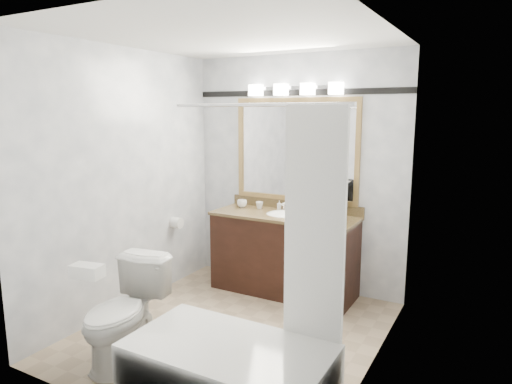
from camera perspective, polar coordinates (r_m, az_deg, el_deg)
room at (r=3.80m, az=-2.95°, el=0.07°), size 2.42×2.62×2.52m
vanity at (r=4.86m, az=3.52°, el=-7.50°), size 1.53×0.58×0.97m
mirror at (r=4.90m, az=4.99°, el=5.25°), size 1.40×0.04×1.10m
vanity_light_bar at (r=4.83m, az=4.84°, el=12.70°), size 1.02×0.14×0.12m
accent_stripe at (r=4.89m, az=5.15°, el=12.27°), size 2.40×0.01×0.06m
bathtub at (r=3.14m, az=-2.84°, el=-21.18°), size 1.30×0.75×1.96m
tp_roll at (r=5.09m, az=-9.89°, el=-3.81°), size 0.11×0.12×0.12m
toilet at (r=3.74m, az=-16.19°, el=-14.29°), size 0.55×0.82×0.78m
tissue_box at (r=3.39m, az=-20.37°, el=-9.24°), size 0.24×0.16×0.09m
coffee_maker at (r=4.55m, az=10.02°, el=-1.21°), size 0.19×0.23×0.35m
cup_left at (r=5.09m, az=-1.76°, el=-1.45°), size 0.13×0.13×0.08m
cup_right at (r=5.02m, az=0.43°, el=-1.66°), size 0.10×0.10×0.08m
soap_bottle_a at (r=4.99m, az=2.93°, el=-1.63°), size 0.06×0.06×0.10m
soap_bottle_b at (r=4.82m, az=5.76°, el=-2.07°), size 0.10×0.10×0.10m
soap_bar at (r=4.79m, az=5.91°, el=-2.58°), size 0.09×0.07×0.03m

